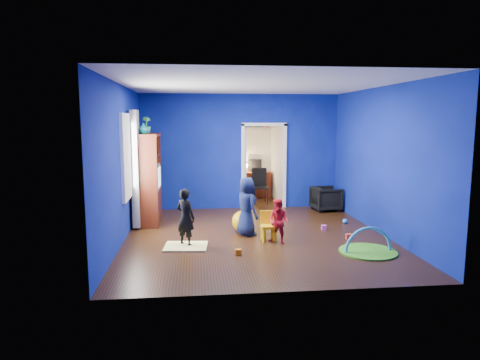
{
  "coord_description": "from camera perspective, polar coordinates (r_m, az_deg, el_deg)",
  "views": [
    {
      "loc": [
        -1.17,
        -8.02,
        2.24
      ],
      "look_at": [
        -0.26,
        0.4,
        1.06
      ],
      "focal_mm": 32.0,
      "sensor_mm": 36.0,
      "label": 1
    }
  ],
  "objects": [
    {
      "name": "folding_chair",
      "position": [
        11.6,
        2.71,
        -0.89
      ],
      "size": [
        0.4,
        0.4,
        0.92
      ],
      "primitive_type": "cube",
      "color": "black",
      "rests_on": "floor"
    },
    {
      "name": "toy_2",
      "position": [
        7.26,
        -0.22,
        -9.6
      ],
      "size": [
        0.1,
        0.08,
        0.1
      ],
      "primitive_type": "cube",
      "color": "orange",
      "rests_on": "floor"
    },
    {
      "name": "doorway",
      "position": [
        10.98,
        3.17,
        1.72
      ],
      "size": [
        1.16,
        0.1,
        2.1
      ],
      "primitive_type": "cube",
      "color": "white",
      "rests_on": "floor"
    },
    {
      "name": "toddler_red",
      "position": [
        7.87,
        5.17,
        -5.51
      ],
      "size": [
        0.51,
        0.49,
        0.83
      ],
      "primitive_type": "imported",
      "rotation": [
        0.0,
        0.0,
        -0.63
      ],
      "color": "red",
      "rests_on": "floor"
    },
    {
      "name": "toy_1",
      "position": [
        9.67,
        13.83,
        -5.34
      ],
      "size": [
        0.11,
        0.11,
        0.11
      ],
      "primitive_type": "sphere",
      "color": "blue",
      "rests_on": "floor"
    },
    {
      "name": "child_navy",
      "position": [
        8.36,
        0.88,
        -3.54
      ],
      "size": [
        0.56,
        0.66,
        1.15
      ],
      "primitive_type": "imported",
      "rotation": [
        0.0,
        0.0,
        2.0
      ],
      "color": "#0E1034",
      "rests_on": "floor"
    },
    {
      "name": "window_left",
      "position": [
        8.51,
        -15.04,
        3.03
      ],
      "size": [
        0.03,
        0.95,
        1.55
      ],
      "primitive_type": "cube",
      "color": "white",
      "rests_on": "wall_left"
    },
    {
      "name": "tv_armoire",
      "position": [
        9.5,
        -12.34,
        0.15
      ],
      "size": [
        0.58,
        1.14,
        1.96
      ],
      "primitive_type": "cube",
      "color": "#3E170A",
      "rests_on": "floor"
    },
    {
      "name": "toy_0",
      "position": [
        8.45,
        14.27,
        -7.32
      ],
      "size": [
        0.1,
        0.08,
        0.1
      ],
      "primitive_type": "cube",
      "color": "#EE4727",
      "rests_on": "floor"
    },
    {
      "name": "crt_tv",
      "position": [
        9.49,
        -12.11,
        0.39
      ],
      "size": [
        0.46,
        0.7,
        0.54
      ],
      "primitive_type": "cube",
      "color": "silver",
      "rests_on": "tv_armoire"
    },
    {
      "name": "study_desk",
      "position": [
        12.55,
        2.04,
        -0.6
      ],
      "size": [
        0.88,
        0.44,
        0.75
      ],
      "primitive_type": "cube",
      "color": "#3D140A",
      "rests_on": "floor"
    },
    {
      "name": "desk_monitor",
      "position": [
        12.6,
        1.98,
        2.06
      ],
      "size": [
        0.4,
        0.05,
        0.32
      ],
      "primitive_type": "cube",
      "color": "black",
      "rests_on": "study_desk"
    },
    {
      "name": "child_black",
      "position": [
        7.73,
        -7.28,
        -4.97
      ],
      "size": [
        0.45,
        0.43,
        1.04
      ],
      "primitive_type": "imported",
      "rotation": [
        0.0,
        0.0,
        2.46
      ],
      "color": "black",
      "rests_on": "floor"
    },
    {
      "name": "hopper_ball",
      "position": [
        8.67,
        0.35,
        -5.54
      ],
      "size": [
        0.43,
        0.43,
        0.43
      ],
      "primitive_type": "sphere",
      "color": "yellow",
      "rests_on": "floor"
    },
    {
      "name": "potted_plant",
      "position": [
        9.64,
        -12.41,
        7.18
      ],
      "size": [
        0.26,
        0.26,
        0.36
      ],
      "primitive_type": "imported",
      "rotation": [
        0.0,
        0.0,
        0.38
      ],
      "color": "green",
      "rests_on": "tv_armoire"
    },
    {
      "name": "wall_left",
      "position": [
        8.17,
        -15.49,
        2.12
      ],
      "size": [
        0.02,
        5.5,
        2.9
      ],
      "primitive_type": "cube",
      "color": "navy",
      "rests_on": "floor"
    },
    {
      "name": "toy_3",
      "position": [
        9.03,
        11.11,
        -6.24
      ],
      "size": [
        0.1,
        0.08,
        0.1
      ],
      "primitive_type": "cube",
      "color": "#DE53BC",
      "rests_on": "floor"
    },
    {
      "name": "wall_front",
      "position": [
        5.46,
        6.28,
        -0.41
      ],
      "size": [
        5.0,
        0.02,
        2.9
      ],
      "primitive_type": "cube",
      "color": "navy",
      "rests_on": "floor"
    },
    {
      "name": "play_mat",
      "position": [
        7.74,
        16.69,
        -9.11
      ],
      "size": [
        0.97,
        0.97,
        0.03
      ],
      "primitive_type": "cylinder",
      "color": "#3E9922",
      "rests_on": "floor"
    },
    {
      "name": "wall_right",
      "position": [
        8.86,
        18.38,
        2.43
      ],
      "size": [
        0.02,
        5.5,
        2.9
      ],
      "primitive_type": "cube",
      "color": "navy",
      "rests_on": "floor"
    },
    {
      "name": "wall_back",
      "position": [
        10.87,
        0.06,
        3.78
      ],
      "size": [
        5.0,
        0.02,
        2.9
      ],
      "primitive_type": "cube",
      "color": "navy",
      "rests_on": "floor"
    },
    {
      "name": "alcove",
      "position": [
        11.82,
        2.5,
        3.14
      ],
      "size": [
        1.0,
        1.75,
        2.5
      ],
      "primitive_type": null,
      "color": "silver",
      "rests_on": "floor"
    },
    {
      "name": "curtain",
      "position": [
        9.06,
        -13.72,
        1.45
      ],
      "size": [
        0.14,
        0.42,
        2.4
      ],
      "primitive_type": "cube",
      "color": "slate",
      "rests_on": "floor"
    },
    {
      "name": "desk_lamp",
      "position": [
        12.5,
        0.74,
        1.93
      ],
      "size": [
        0.14,
        0.14,
        0.14
      ],
      "primitive_type": "sphere",
      "color": "#FFD88C",
      "rests_on": "study_desk"
    },
    {
      "name": "ceiling",
      "position": [
        8.14,
        2.2,
        12.6
      ],
      "size": [
        5.0,
        5.5,
        0.01
      ],
      "primitive_type": "cube",
      "color": "white",
      "rests_on": "wall_back"
    },
    {
      "name": "vase",
      "position": [
        9.12,
        -12.75,
        6.72
      ],
      "size": [
        0.25,
        0.25,
        0.23
      ],
      "primitive_type": "imported",
      "rotation": [
        0.0,
        0.0,
        0.15
      ],
      "color": "#0D626A",
      "rests_on": "tv_armoire"
    },
    {
      "name": "armchair",
      "position": [
        10.91,
        11.42,
        -2.45
      ],
      "size": [
        0.72,
        0.71,
        0.6
      ],
      "primitive_type": "imported",
      "rotation": [
        0.0,
        0.0,
        1.67
      ],
      "color": "black",
      "rests_on": "floor"
    },
    {
      "name": "floor",
      "position": [
        8.41,
        2.09,
        -7.5
      ],
      "size": [
        5.0,
        5.5,
        0.01
      ],
      "primitive_type": "cube",
      "color": "black",
      "rests_on": "ground"
    },
    {
      "name": "book_shelf",
      "position": [
        12.52,
        2.01,
        6.94
      ],
      "size": [
        0.88,
        0.24,
        0.04
      ],
      "primitive_type": "cube",
      "color": "white",
      "rests_on": "study_desk"
    },
    {
      "name": "yellow_blanket",
      "position": [
        7.76,
        -7.23,
        -8.78
      ],
      "size": [
        0.8,
        0.67,
        0.03
      ],
      "primitive_type": "cube",
      "rotation": [
        0.0,
        0.0,
        -0.09
      ],
      "color": "#F2E07A",
      "rests_on": "floor"
    },
    {
      "name": "toy_arch",
      "position": [
        7.74,
        16.7,
        -9.06
      ],
      "size": [
        0.87,
        0.13,
        0.87
      ],
      "primitive_type": "torus",
      "rotation": [
        1.57,
        0.0,
        0.09
      ],
      "color": "#3F8CD8",
      "rests_on": "floor"
    },
    {
      "name": "kid_chair",
      "position": [
        8.07,
        3.83,
        -6.35
      ],
      "size": [
        0.28,
        0.28,
        0.5
      ],
      "primitive_type": "cube",
      "rotation": [
        0.0,
        0.0,
        0.0
      ],
      "color": "yellow",
      "rests_on": "floor"
    }
  ]
}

